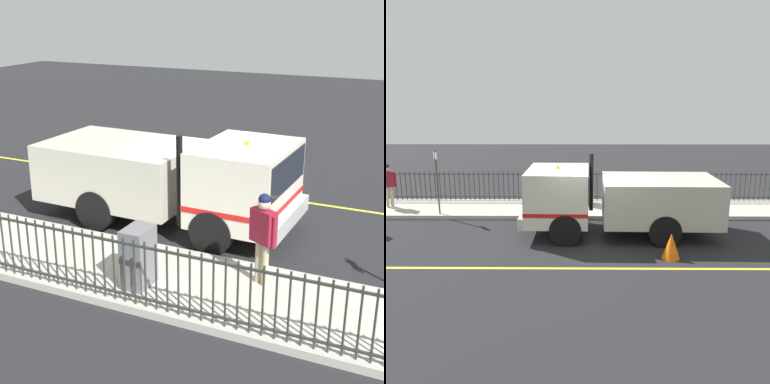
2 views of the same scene
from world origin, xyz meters
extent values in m
plane|color=#232326|center=(0.00, 0.00, 0.00)|extent=(54.91, 54.91, 0.00)
cube|color=#B7B2A8|center=(3.24, 0.00, 0.07)|extent=(2.51, 24.96, 0.15)
cube|color=yellow|center=(-2.28, 0.00, 0.00)|extent=(0.12, 22.46, 0.01)
cube|color=silver|center=(0.53, 1.08, 1.31)|extent=(2.53, 1.97, 1.65)
cube|color=black|center=(0.53, 1.08, 1.67)|extent=(2.33, 2.00, 0.73)
cube|color=beige|center=(0.47, -2.15, 1.16)|extent=(2.56, 3.64, 1.36)
cube|color=silver|center=(0.56, 2.12, 0.63)|extent=(2.37, 0.25, 0.36)
cube|color=red|center=(0.53, 1.08, 0.94)|extent=(2.55, 1.99, 0.12)
cylinder|color=black|center=(-0.60, 0.82, 0.48)|extent=(0.32, 0.97, 0.96)
cylinder|color=black|center=(1.65, 0.77, 0.48)|extent=(0.32, 0.97, 0.96)
cylinder|color=black|center=(-0.66, -2.13, 0.48)|extent=(0.32, 0.97, 0.96)
cylinder|color=black|center=(1.59, -2.17, 0.48)|extent=(0.32, 0.97, 0.96)
sphere|color=orange|center=(0.53, 1.08, 2.18)|extent=(0.12, 0.12, 0.12)
cylinder|color=black|center=(1.61, 0.00, 1.47)|extent=(0.14, 0.14, 1.98)
cube|color=maroon|center=(2.74, 2.23, 1.28)|extent=(0.43, 0.54, 0.62)
sphere|color=beige|center=(2.74, 2.23, 1.71)|extent=(0.23, 0.23, 0.23)
sphere|color=#14193F|center=(2.74, 2.23, 1.79)|extent=(0.22, 0.22, 0.22)
cylinder|color=tan|center=(2.78, 2.30, 0.56)|extent=(0.12, 0.12, 0.83)
cylinder|color=tan|center=(2.70, 2.15, 0.56)|extent=(0.12, 0.12, 0.83)
cylinder|color=maroon|center=(2.87, 2.47, 1.25)|extent=(0.09, 0.09, 0.59)
cylinder|color=maroon|center=(2.61, 1.98, 1.25)|extent=(0.09, 0.09, 0.59)
cylinder|color=#2D332D|center=(4.37, -2.37, 0.75)|extent=(0.04, 0.04, 1.20)
cylinder|color=#2D332D|center=(4.37, -2.16, 0.75)|extent=(0.04, 0.04, 1.20)
cylinder|color=#2D332D|center=(4.37, -1.96, 0.75)|extent=(0.04, 0.04, 1.20)
cylinder|color=#2D332D|center=(4.37, -1.75, 0.75)|extent=(0.04, 0.04, 1.20)
cylinder|color=#2D332D|center=(4.37, -1.54, 0.75)|extent=(0.04, 0.04, 1.20)
cylinder|color=#2D332D|center=(4.37, -1.34, 0.75)|extent=(0.04, 0.04, 1.20)
cylinder|color=#2D332D|center=(4.37, -1.13, 0.75)|extent=(0.04, 0.04, 1.20)
cylinder|color=#2D332D|center=(4.37, -0.93, 0.75)|extent=(0.04, 0.04, 1.20)
cylinder|color=#2D332D|center=(4.37, -0.72, 0.75)|extent=(0.04, 0.04, 1.20)
cylinder|color=#2D332D|center=(4.37, -0.51, 0.75)|extent=(0.04, 0.04, 1.20)
cylinder|color=#2D332D|center=(4.37, -0.31, 0.75)|extent=(0.04, 0.04, 1.20)
cylinder|color=#2D332D|center=(4.37, -0.10, 0.75)|extent=(0.04, 0.04, 1.20)
cylinder|color=#2D332D|center=(4.37, 0.10, 0.75)|extent=(0.04, 0.04, 1.20)
cylinder|color=#2D332D|center=(4.37, 0.31, 0.75)|extent=(0.04, 0.04, 1.20)
cylinder|color=#2D332D|center=(4.37, 0.51, 0.75)|extent=(0.04, 0.04, 1.20)
cylinder|color=#2D332D|center=(4.37, 0.72, 0.75)|extent=(0.04, 0.04, 1.20)
cylinder|color=#2D332D|center=(4.37, 0.93, 0.75)|extent=(0.04, 0.04, 1.20)
cylinder|color=#2D332D|center=(4.37, 1.13, 0.75)|extent=(0.04, 0.04, 1.20)
cylinder|color=#2D332D|center=(4.37, 1.34, 0.75)|extent=(0.04, 0.04, 1.20)
cylinder|color=#2D332D|center=(4.37, 1.54, 0.75)|extent=(0.04, 0.04, 1.20)
cylinder|color=#2D332D|center=(4.37, 1.75, 0.75)|extent=(0.04, 0.04, 1.20)
cylinder|color=#2D332D|center=(4.37, 1.96, 0.75)|extent=(0.04, 0.04, 1.20)
cylinder|color=#2D332D|center=(4.37, 2.16, 0.75)|extent=(0.04, 0.04, 1.20)
cylinder|color=#2D332D|center=(4.37, 2.37, 0.75)|extent=(0.04, 0.04, 1.20)
cylinder|color=#2D332D|center=(4.37, 2.57, 0.75)|extent=(0.04, 0.04, 1.20)
cylinder|color=#2D332D|center=(4.37, 2.78, 0.75)|extent=(0.04, 0.04, 1.20)
cylinder|color=#2D332D|center=(4.37, 2.99, 0.75)|extent=(0.04, 0.04, 1.20)
cylinder|color=#2D332D|center=(4.37, 3.19, 0.75)|extent=(0.04, 0.04, 1.20)
cylinder|color=#2D332D|center=(4.37, 3.40, 0.75)|extent=(0.04, 0.04, 1.20)
cylinder|color=#2D332D|center=(4.37, 3.60, 0.75)|extent=(0.04, 0.04, 1.20)
cylinder|color=#2D332D|center=(4.37, 3.81, 0.75)|extent=(0.04, 0.04, 1.20)
cylinder|color=#2D332D|center=(4.37, 4.02, 0.75)|extent=(0.04, 0.04, 1.20)
cylinder|color=#2D332D|center=(4.37, 4.22, 0.75)|extent=(0.04, 0.04, 1.20)
cylinder|color=#2D332D|center=(4.37, 4.43, 0.75)|extent=(0.04, 0.04, 1.20)
cube|color=#2D332D|center=(4.37, 0.00, 1.25)|extent=(0.04, 21.22, 0.04)
cube|color=#2D332D|center=(4.37, 0.00, 0.29)|extent=(0.04, 21.22, 0.04)
cube|color=slate|center=(3.75, 0.22, 0.71)|extent=(0.63, 0.45, 1.12)
cone|color=orange|center=(-1.58, -2.12, 0.36)|extent=(0.50, 0.50, 0.72)
camera|label=1|loc=(11.69, 5.02, 5.14)|focal=52.78mm
camera|label=2|loc=(-11.79, 0.35, 4.24)|focal=36.97mm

